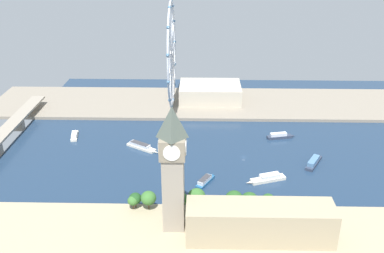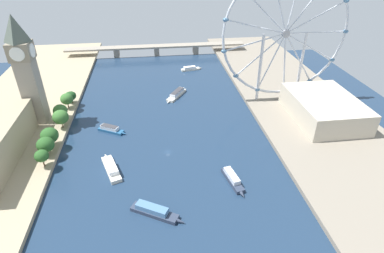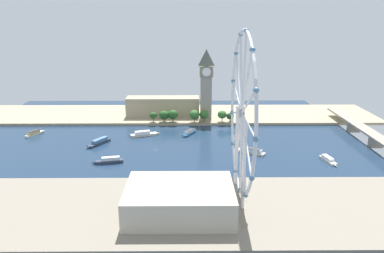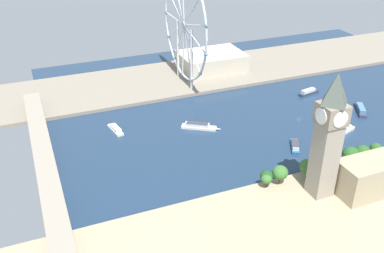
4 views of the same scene
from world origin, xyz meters
The scene contains 13 objects.
ground_plane centered at (0.00, 0.00, 0.00)m, with size 406.84×406.84×0.00m, color #1E334C.
riverbank_right centered at (118.42, 0.00, 1.50)m, with size 90.00×520.00×3.00m, color gray.
clock_tower centered at (-96.76, 51.91, 44.98)m, with size 15.93×15.93×80.69m.
tree_row_embankment centered at (-78.57, 34.41, 11.39)m, with size 14.02×96.89×14.32m.
ferris_wheel centered at (101.31, 65.36, 59.51)m, with size 106.03×3.20×109.83m.
riverside_hall centered at (124.66, 26.12, 11.76)m, with size 46.84×65.63×17.52m, color #BCB29E.
river_bridge centered at (0.00, 208.51, 9.11)m, with size 218.84×13.36×11.64m.
tour_boat_0 centered at (36.77, -35.88, 2.21)m, with size 9.69×26.80×5.30m.
tour_boat_2 centered at (13.94, 87.27, 2.08)m, with size 21.12×30.15×4.92m.
tour_boat_3 centered at (35.16, 150.96, 1.73)m, with size 24.56×9.12×4.19m.
tour_boat_4 centered at (-10.71, -55.56, 2.31)m, with size 29.14×19.18×5.50m.
tour_boat_5 centered at (-41.05, 32.04, 2.08)m, with size 22.67×14.99×4.97m.
tour_boat_6 centered at (-36.72, -15.09, 2.17)m, with size 14.99×31.48×5.43m.
Camera 2 is at (-6.44, -174.97, 127.01)m, focal length 29.24 mm.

